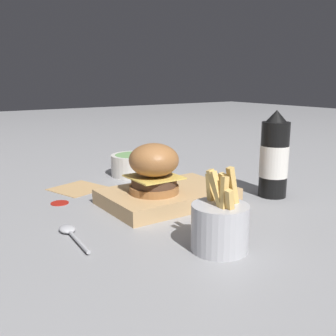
# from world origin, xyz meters

# --- Properties ---
(ground_plane) EXTENTS (6.00, 6.00, 0.00)m
(ground_plane) POSITION_xyz_m (0.00, 0.00, 0.00)
(ground_plane) COLOR gray
(serving_board) EXTENTS (0.29, 0.19, 0.03)m
(serving_board) POSITION_xyz_m (0.00, 0.03, 0.02)
(serving_board) COLOR tan
(serving_board) RESTS_ON ground_plane
(burger) EXTENTS (0.11, 0.11, 0.11)m
(burger) POSITION_xyz_m (-0.04, 0.02, 0.09)
(burger) COLOR #9E6638
(burger) RESTS_ON serving_board
(ketchup_bottle) EXTENTS (0.07, 0.07, 0.21)m
(ketchup_bottle) POSITION_xyz_m (0.24, -0.07, 0.10)
(ketchup_bottle) COLOR black
(ketchup_bottle) RESTS_ON ground_plane
(fries_basket) EXTENTS (0.10, 0.10, 0.14)m
(fries_basket) POSITION_xyz_m (-0.07, -0.23, 0.04)
(fries_basket) COLOR #B7B7BC
(fries_basket) RESTS_ON ground_plane
(side_bowl) EXTENTS (0.14, 0.14, 0.06)m
(side_bowl) POSITION_xyz_m (0.07, 0.31, 0.03)
(side_bowl) COLOR silver
(side_bowl) RESTS_ON ground_plane
(spoon) EXTENTS (0.03, 0.14, 0.01)m
(spoon) POSITION_xyz_m (-0.26, -0.03, 0.01)
(spoon) COLOR #B2B2B7
(spoon) RESTS_ON ground_plane
(ketchup_puddle) EXTENTS (0.04, 0.04, 0.00)m
(ketchup_puddle) POSITION_xyz_m (-0.21, 0.16, 0.00)
(ketchup_puddle) COLOR #B21E14
(ketchup_puddle) RESTS_ON ground_plane
(parchment_square) EXTENTS (0.15, 0.15, 0.00)m
(parchment_square) POSITION_xyz_m (-0.13, 0.26, 0.00)
(parchment_square) COLOR tan
(parchment_square) RESTS_ON ground_plane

